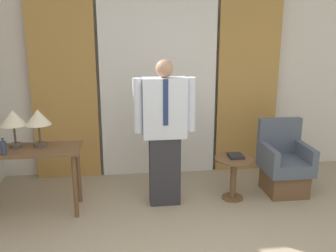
# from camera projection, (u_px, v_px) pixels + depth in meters

# --- Properties ---
(wall_back) EXTENTS (10.00, 0.06, 2.70)m
(wall_back) POSITION_uv_depth(u_px,v_px,m) (158.00, 79.00, 5.27)
(wall_back) COLOR silver
(wall_back) RESTS_ON ground_plane
(curtain_sheer_center) EXTENTS (1.60, 0.06, 2.58)m
(curtain_sheer_center) POSITION_uv_depth(u_px,v_px,m) (158.00, 84.00, 5.16)
(curtain_sheer_center) COLOR white
(curtain_sheer_center) RESTS_ON ground_plane
(curtain_drape_left) EXTENTS (0.87, 0.06, 2.58)m
(curtain_drape_left) POSITION_uv_depth(u_px,v_px,m) (64.00, 86.00, 5.01)
(curtain_drape_left) COLOR #B28442
(curtain_drape_left) RESTS_ON ground_plane
(curtain_drape_right) EXTENTS (0.87, 0.06, 2.58)m
(curtain_drape_right) POSITION_uv_depth(u_px,v_px,m) (248.00, 83.00, 5.31)
(curtain_drape_right) COLOR #B28442
(curtain_drape_right) RESTS_ON ground_plane
(desk) EXTENTS (1.16, 0.50, 0.76)m
(desk) POSITION_uv_depth(u_px,v_px,m) (28.00, 160.00, 4.15)
(desk) COLOR brown
(desk) RESTS_ON ground_plane
(table_lamp_left) EXTENTS (0.28, 0.28, 0.42)m
(table_lamp_left) POSITION_uv_depth(u_px,v_px,m) (13.00, 119.00, 4.11)
(table_lamp_left) COLOR #4C4238
(table_lamp_left) RESTS_ON desk
(table_lamp_right) EXTENTS (0.28, 0.28, 0.42)m
(table_lamp_right) POSITION_uv_depth(u_px,v_px,m) (38.00, 119.00, 4.14)
(table_lamp_right) COLOR #4C4238
(table_lamp_right) RESTS_ON desk
(bottle_near_edge) EXTENTS (0.06, 0.06, 0.18)m
(bottle_near_edge) POSITION_uv_depth(u_px,v_px,m) (3.00, 148.00, 3.92)
(bottle_near_edge) COLOR #2D3851
(bottle_near_edge) RESTS_ON desk
(person) EXTENTS (0.72, 0.23, 1.72)m
(person) POSITION_uv_depth(u_px,v_px,m) (165.00, 129.00, 4.30)
(person) COLOR #2D2D33
(person) RESTS_ON ground_plane
(armchair) EXTENTS (0.56, 0.59, 0.92)m
(armchair) POSITION_uv_depth(u_px,v_px,m) (284.00, 166.00, 4.76)
(armchair) COLOR brown
(armchair) RESTS_ON ground_plane
(side_table) EXTENTS (0.47, 0.47, 0.53)m
(side_table) POSITION_uv_depth(u_px,v_px,m) (234.00, 171.00, 4.55)
(side_table) COLOR brown
(side_table) RESTS_ON ground_plane
(book) EXTENTS (0.17, 0.20, 0.03)m
(book) POSITION_uv_depth(u_px,v_px,m) (236.00, 156.00, 4.53)
(book) COLOR black
(book) RESTS_ON side_table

